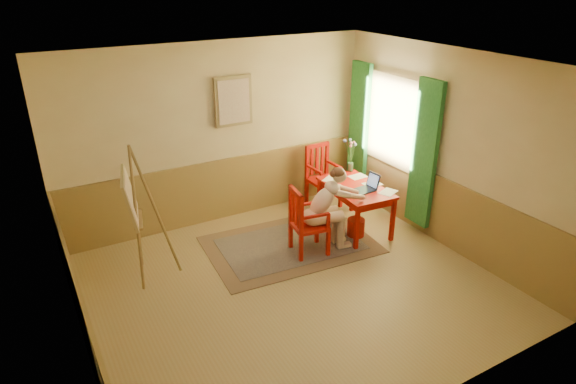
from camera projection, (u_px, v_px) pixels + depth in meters
room at (293, 186)px, 5.78m from camera, size 5.04×4.54×2.84m
wainscot at (263, 226)px, 6.78m from camera, size 5.00×4.50×1.00m
window at (390, 134)px, 7.77m from camera, size 0.12×2.01×2.20m
wall_portrait at (234, 101)px, 7.43m from camera, size 0.60×0.05×0.76m
rug at (290, 244)px, 7.29m from camera, size 2.52×1.78×0.02m
table at (355, 192)px, 7.50m from camera, size 0.81×1.25×0.72m
chair_left at (306, 222)px, 6.89m from camera, size 0.52×0.51×1.00m
chair_back at (322, 176)px, 8.36m from camera, size 0.48×0.50×1.05m
figure at (327, 206)px, 6.93m from camera, size 0.95×0.47×1.24m
laptop at (367, 187)px, 7.33m from camera, size 0.41×0.26×0.24m
papers at (362, 183)px, 7.58m from camera, size 0.79×1.13×0.00m
vase at (350, 156)px, 7.94m from camera, size 0.19×0.27×0.54m
wastebasket at (356, 228)px, 7.49m from camera, size 0.31×0.31×0.28m
easel at (134, 202)px, 6.11m from camera, size 0.68×0.82×1.83m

